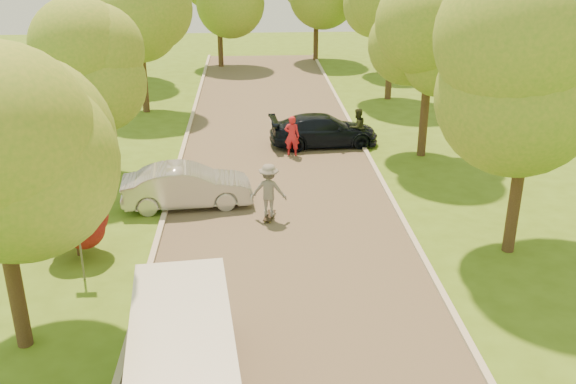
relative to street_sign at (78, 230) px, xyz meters
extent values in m
plane|color=#426518|center=(5.80, -4.00, -1.56)|extent=(100.00, 100.00, 0.00)
cube|color=#4C4438|center=(5.80, 4.00, -1.56)|extent=(8.00, 60.00, 0.01)
cube|color=#B2AD9E|center=(1.75, 4.00, -1.50)|extent=(0.18, 60.00, 0.12)
cube|color=#B2AD9E|center=(9.85, 4.00, -1.50)|extent=(0.18, 60.00, 0.12)
cylinder|color=#59595E|center=(0.00, 0.00, -0.56)|extent=(0.06, 0.06, 2.00)
cube|color=white|center=(0.00, 0.00, 0.34)|extent=(0.55, 0.04, 0.55)
cylinder|color=#382619|center=(-0.50, 1.50, -1.21)|extent=(0.12, 0.12, 0.70)
sphere|color=#590F0F|center=(-0.50, 1.50, -0.46)|extent=(1.70, 1.70, 1.70)
cylinder|color=#382619|center=(-0.70, -3.00, 0.24)|extent=(0.36, 0.36, 3.60)
sphere|color=#598724|center=(-0.01, -3.00, 4.11)|extent=(3.45, 3.45, 3.45)
cylinder|color=#382619|center=(-1.20, 8.00, 0.01)|extent=(0.36, 0.36, 3.15)
sphere|color=#598724|center=(-1.20, 8.00, 2.85)|extent=(4.20, 4.20, 4.20)
sphere|color=#598724|center=(-0.57, 8.00, 3.48)|extent=(3.15, 3.15, 3.15)
cylinder|color=#382619|center=(-0.80, 18.00, 0.35)|extent=(0.36, 0.36, 3.83)
sphere|color=#598724|center=(-0.80, 18.00, 3.70)|extent=(4.80, 4.80, 4.80)
cylinder|color=#382619|center=(12.60, 1.00, 0.35)|extent=(0.36, 0.36, 3.83)
sphere|color=#598724|center=(12.60, 1.00, 3.76)|extent=(5.00, 5.00, 5.00)
sphere|color=#598724|center=(13.35, 1.00, 4.51)|extent=(3.75, 3.75, 3.75)
cylinder|color=#382619|center=(12.20, 10.00, 0.12)|extent=(0.36, 0.36, 3.38)
sphere|color=#598724|center=(12.20, 10.00, 3.13)|extent=(4.40, 4.40, 4.40)
sphere|color=#598724|center=(12.86, 10.00, 3.79)|extent=(3.30, 3.30, 3.30)
cylinder|color=#382619|center=(12.80, 20.00, 0.46)|extent=(0.36, 0.36, 4.05)
cylinder|color=#382619|center=(-3.20, 26.00, 0.24)|extent=(0.36, 0.36, 3.60)
cylinder|color=#382619|center=(13.80, 28.00, 0.35)|extent=(0.36, 0.36, 3.83)
cylinder|color=#382619|center=(2.80, 30.00, 0.12)|extent=(0.36, 0.36, 3.38)
cylinder|color=#382619|center=(9.80, 32.00, 0.24)|extent=(0.36, 0.36, 3.60)
cube|color=white|center=(3.30, -5.24, -0.50)|extent=(2.55, 5.31, 1.76)
cube|color=black|center=(3.27, -4.97, -0.07)|extent=(2.43, 3.82, 0.59)
cylinder|color=black|center=(2.22, -3.63, -1.21)|extent=(0.33, 0.73, 0.70)
cylinder|color=black|center=(4.03, -3.44, -1.21)|extent=(0.33, 0.73, 0.70)
imported|color=#ADADB2|center=(2.50, 5.07, -0.81)|extent=(4.69, 2.05, 1.50)
imported|color=black|center=(8.10, 11.65, -0.85)|extent=(5.04, 2.38, 1.42)
cube|color=black|center=(5.35, 3.79, -1.45)|extent=(0.47, 0.98, 0.02)
cylinder|color=#BFCC4C|center=(5.51, 4.10, -1.52)|extent=(0.05, 0.08, 0.07)
cylinder|color=#BFCC4C|center=(5.35, 4.14, -1.52)|extent=(0.05, 0.08, 0.07)
cylinder|color=#BFCC4C|center=(5.36, 3.45, -1.52)|extent=(0.05, 0.08, 0.07)
cylinder|color=#BFCC4C|center=(5.19, 3.48, -1.52)|extent=(0.05, 0.08, 0.07)
imported|color=slate|center=(5.35, 3.79, -0.52)|extent=(1.32, 0.94, 1.85)
imported|color=red|center=(6.56, 10.30, -0.67)|extent=(0.73, 0.57, 1.78)
imported|color=#2C321E|center=(9.60, 11.49, -0.70)|extent=(1.06, 1.00, 1.73)
camera|label=1|loc=(4.77, -16.11, 7.62)|focal=40.00mm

